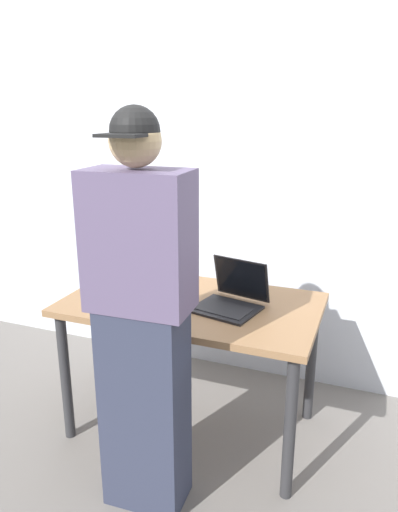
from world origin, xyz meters
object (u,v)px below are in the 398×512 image
(laptop, at_px, (232,297))
(person_figure, at_px, (142,323))
(beer_bottle_dark, at_px, (108,269))
(beer_bottle_amber, at_px, (117,262))
(beer_bottle_green, at_px, (139,272))

(laptop, bearing_deg, person_figure, -110.97)
(beer_bottle_dark, relative_size, beer_bottle_amber, 1.02)
(beer_bottle_dark, bearing_deg, beer_bottle_amber, 101.63)
(beer_bottle_dark, bearing_deg, beer_bottle_green, 1.40)
(laptop, distance_m, beer_bottle_dark, 0.72)
(laptop, bearing_deg, beer_bottle_green, 178.14)
(beer_bottle_green, xyz_separation_m, beer_bottle_amber, (-0.22, 0.14, -0.01))
(beer_bottle_amber, bearing_deg, person_figure, -52.79)
(laptop, distance_m, beer_bottle_green, 0.53)
(laptop, relative_size, beer_bottle_dark, 1.32)
(beer_bottle_dark, height_order, beer_bottle_green, beer_bottle_green)
(beer_bottle_dark, height_order, person_figure, person_figure)
(person_figure, bearing_deg, beer_bottle_amber, 127.21)
(beer_bottle_green, bearing_deg, beer_bottle_amber, 147.48)
(beer_bottle_green, distance_m, person_figure, 0.65)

